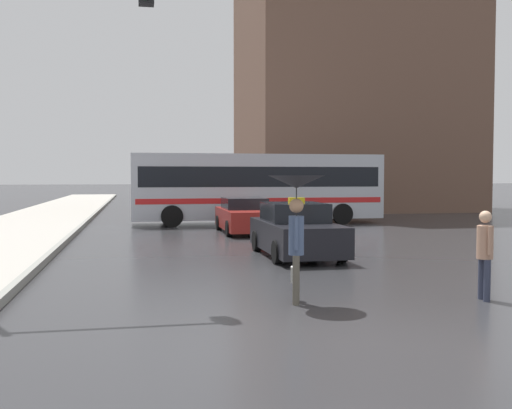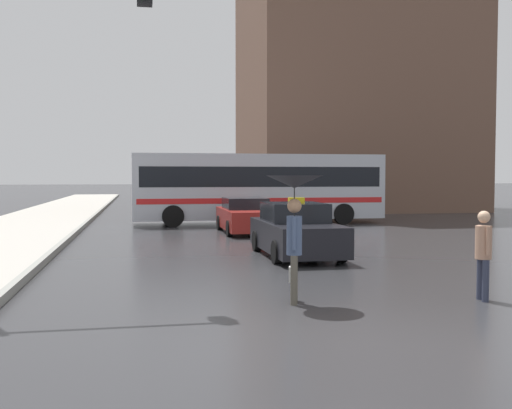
# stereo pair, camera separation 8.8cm
# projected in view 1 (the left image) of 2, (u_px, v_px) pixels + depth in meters

# --- Properties ---
(ground_plane) EXTENTS (300.00, 300.00, 0.00)m
(ground_plane) POSITION_uv_depth(u_px,v_px,m) (358.00, 338.00, 8.25)
(ground_plane) COLOR #2D2D30
(taxi) EXTENTS (1.91, 4.30, 1.63)m
(taxi) POSITION_uv_depth(u_px,v_px,m) (296.00, 232.00, 16.62)
(taxi) COLOR black
(taxi) RESTS_ON ground_plane
(sedan_red) EXTENTS (1.91, 4.41, 1.37)m
(sedan_red) POSITION_uv_depth(u_px,v_px,m) (245.00, 216.00, 23.43)
(sedan_red) COLOR maroon
(sedan_red) RESTS_ON ground_plane
(city_bus) EXTENTS (11.52, 2.76, 3.21)m
(city_bus) POSITION_uv_depth(u_px,v_px,m) (257.00, 185.00, 27.79)
(city_bus) COLOR #B2B7C1
(city_bus) RESTS_ON ground_plane
(pedestrian_with_umbrella) EXTENTS (0.99, 0.99, 2.24)m
(pedestrian_with_umbrella) POSITION_uv_depth(u_px,v_px,m) (296.00, 201.00, 10.37)
(pedestrian_with_umbrella) COLOR #4C473D
(pedestrian_with_umbrella) RESTS_ON ground_plane
(pedestrian_man) EXTENTS (0.32, 0.44, 1.61)m
(pedestrian_man) POSITION_uv_depth(u_px,v_px,m) (485.00, 248.00, 10.68)
(pedestrian_man) COLOR #2D3347
(pedestrian_man) RESTS_ON ground_plane
(traffic_light) EXTENTS (3.47, 0.38, 6.46)m
(traffic_light) POSITION_uv_depth(u_px,v_px,m) (32.00, 51.00, 10.58)
(traffic_light) COLOR black
(traffic_light) RESTS_ON ground_plane
(building_tower_near) EXTENTS (14.07, 11.11, 25.00)m
(building_tower_near) POSITION_uv_depth(u_px,v_px,m) (351.00, 21.00, 39.70)
(building_tower_near) COLOR brown
(building_tower_near) RESTS_ON ground_plane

